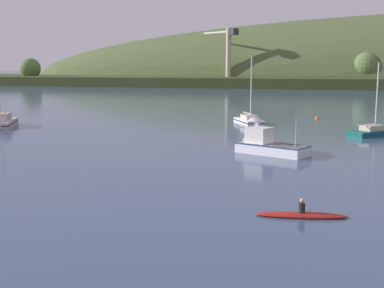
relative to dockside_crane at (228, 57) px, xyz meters
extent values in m
cube|color=#35401E|center=(43.48, 15.88, -8.95)|extent=(568.79, 120.33, 3.39)
sphere|color=#56703D|center=(-83.23, -7.74, -4.24)|extent=(8.61, 8.61, 8.61)
sphere|color=#56703D|center=(48.33, 4.78, -3.62)|extent=(10.37, 10.37, 10.37)
cube|color=#4C4C51|center=(0.37, -0.19, -9.64)|extent=(5.71, 5.71, 2.00)
cylinder|color=#BCB293|center=(0.37, -0.19, 0.96)|extent=(1.92, 1.92, 19.20)
cylinder|color=#BCB293|center=(-4.78, 2.52, 9.02)|extent=(13.37, 7.72, 1.06)
cube|color=#333338|center=(2.68, -1.41, 9.02)|extent=(3.31, 3.46, 2.30)
cube|color=#0F564C|center=(54.52, -124.49, -10.53)|extent=(4.84, 5.54, 0.92)
cube|color=navy|center=(54.52, -124.49, -10.33)|extent=(4.86, 5.55, 0.11)
cube|color=#BCB299|center=(54.60, -124.38, -9.80)|extent=(2.57, 2.78, 0.54)
cylinder|color=silver|center=(54.91, -123.95, -6.56)|extent=(0.15, 0.15, 7.03)
cylinder|color=silver|center=(54.08, -125.08, -9.38)|extent=(1.75, 2.33, 0.12)
cube|color=white|center=(39.70, -118.41, -10.59)|extent=(5.06, 6.03, 1.12)
cone|color=white|center=(41.31, -120.80, -10.59)|extent=(2.57, 2.38, 2.13)
cube|color=black|center=(39.70, -118.41, -10.31)|extent=(5.08, 6.04, 0.12)
cube|color=#BCB299|center=(39.78, -118.53, -9.75)|extent=(2.70, 3.00, 0.55)
cylinder|color=silver|center=(40.10, -119.01, -6.13)|extent=(0.15, 0.15, 7.80)
cylinder|color=silver|center=(39.26, -117.75, -9.33)|extent=(1.80, 2.58, 0.12)
cube|color=#ADB2BC|center=(12.84, -132.22, -10.53)|extent=(5.85, 7.39, 1.34)
cube|color=maroon|center=(12.84, -132.22, -10.21)|extent=(5.87, 7.40, 0.16)
cube|color=#BCB299|center=(12.93, -132.38, -9.41)|extent=(3.14, 3.63, 0.89)
cylinder|color=silver|center=(12.34, -131.39, -8.82)|extent=(2.05, 3.26, 0.14)
cube|color=white|center=(47.30, -139.30, -10.43)|extent=(6.34, 4.19, 1.26)
cone|color=white|center=(44.52, -138.41, -10.43)|extent=(1.56, 2.45, 2.28)
cube|color=navy|center=(47.30, -139.30, -9.85)|extent=(6.36, 4.24, 0.08)
cube|color=silver|center=(46.06, -138.90, -9.16)|extent=(2.29, 2.29, 1.29)
cube|color=#192833|center=(45.26, -138.65, -8.97)|extent=(0.54, 1.56, 0.72)
cylinder|color=#B2B2B7|center=(49.28, -139.93, -8.67)|extent=(0.06, 0.06, 2.27)
ellipsoid|color=maroon|center=(52.41, -156.27, -10.57)|extent=(4.47, 2.01, 0.30)
cylinder|color=black|center=(52.41, -156.27, -10.23)|extent=(0.39, 0.39, 0.55)
sphere|color=tan|center=(52.41, -156.27, -9.84)|extent=(0.22, 0.22, 0.22)
cylinder|color=olive|center=(52.41, -155.86, -10.31)|extent=(0.37, 1.21, 0.89)
sphere|color=#EA5B19|center=(46.95, -108.78, -10.64)|extent=(0.61, 0.61, 0.61)
cylinder|color=black|center=(46.95, -108.78, -10.30)|extent=(0.04, 0.04, 0.08)
camera|label=1|loc=(56.00, -180.06, -3.46)|focal=47.11mm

